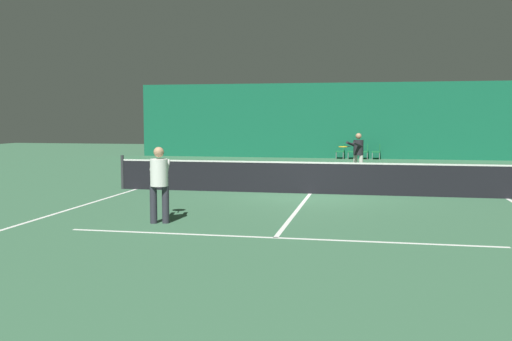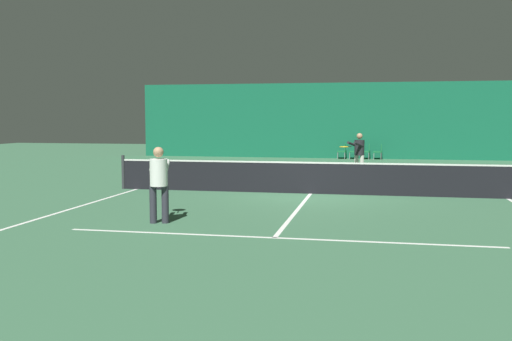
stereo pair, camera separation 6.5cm
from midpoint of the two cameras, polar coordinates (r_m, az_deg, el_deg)
ground_plane at (r=17.00m, az=5.59°, el=-2.33°), size 60.00×60.00×0.00m
backdrop_curtain at (r=32.17m, az=8.45°, el=4.95°), size 23.00×0.12×4.20m
court_line_baseline_far at (r=28.80m, az=8.03°, el=0.75°), size 11.00×0.10×0.00m
court_line_service_far at (r=23.33m, az=7.21°, el=-0.28°), size 8.25×0.10×0.00m
court_line_service_near at (r=10.74m, az=2.04°, el=-6.74°), size 8.25×0.10×0.00m
court_line_sideline_left at (r=18.39m, az=-11.73°, el=-1.83°), size 0.10×23.80×0.00m
court_line_sideline_right at (r=17.33m, az=24.01°, el=-2.61°), size 0.10×23.80×0.00m
court_line_centre at (r=17.00m, az=5.59°, el=-2.32°), size 0.10×12.80×0.00m
tennis_net at (r=16.94m, az=5.60°, el=-0.61°), size 12.00×0.10×1.07m
player_near at (r=12.29m, az=-9.53°, el=-0.81°), size 0.69×1.38×1.63m
player_far at (r=22.29m, az=10.31°, el=1.91°), size 1.05×1.32×1.66m
courtside_chair_0 at (r=31.66m, az=8.74°, el=2.02°), size 0.44×0.44×0.84m
courtside_chair_1 at (r=31.64m, az=9.91°, el=2.00°), size 0.44×0.44×0.84m
courtside_chair_2 at (r=31.63m, az=11.08°, el=1.98°), size 0.44×0.44×0.84m
courtside_chair_3 at (r=31.63m, az=12.25°, el=1.95°), size 0.44×0.44×0.84m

